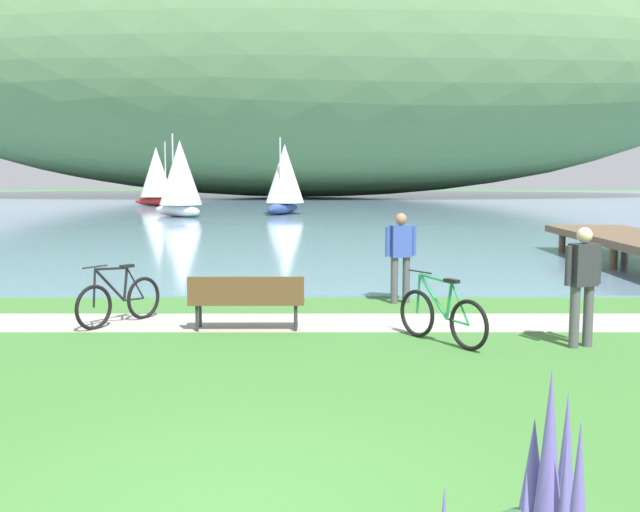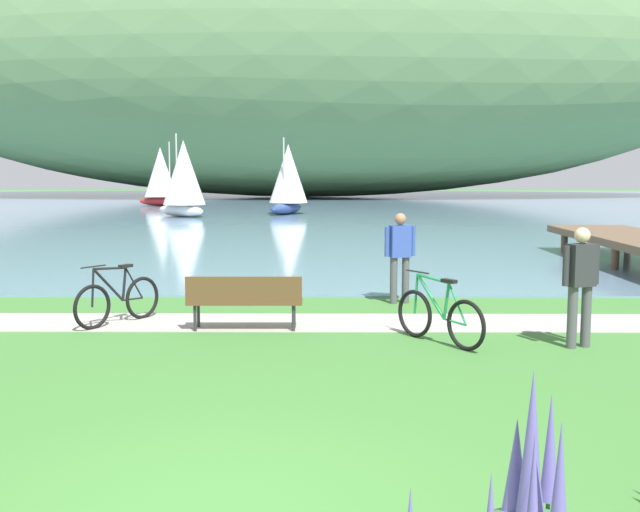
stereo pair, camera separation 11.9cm
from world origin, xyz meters
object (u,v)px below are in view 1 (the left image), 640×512
(bicycle_leaning_near_bench, at_px, (118,300))
(sailboat_toward_hillside, at_px, (283,178))
(bicycle_beside_path, at_px, (441,316))
(person_on_the_grass, at_px, (582,279))
(sailboat_mid_bay, at_px, (156,176))
(sailboat_nearest_to_shore, at_px, (179,178))
(person_at_shoreline, at_px, (399,252))
(park_bench_near_camera, at_px, (245,298))

(bicycle_leaning_near_bench, height_order, sailboat_toward_hillside, sailboat_toward_hillside)
(bicycle_beside_path, xyz_separation_m, sailboat_toward_hillside, (-3.80, 32.34, 1.68))
(bicycle_beside_path, relative_size, person_on_the_grass, 0.86)
(bicycle_leaning_near_bench, height_order, sailboat_mid_bay, sailboat_mid_bay)
(bicycle_beside_path, bearing_deg, person_on_the_grass, -6.75)
(person_on_the_grass, distance_m, sailboat_nearest_to_shore, 31.80)
(sailboat_nearest_to_shore, height_order, sailboat_toward_hillside, sailboat_nearest_to_shore)
(bicycle_beside_path, height_order, person_on_the_grass, person_on_the_grass)
(bicycle_leaning_near_bench, distance_m, person_at_shoreline, 5.22)
(park_bench_near_camera, distance_m, sailboat_nearest_to_shore, 29.39)
(sailboat_nearest_to_shore, bearing_deg, person_at_shoreline, -71.00)
(bicycle_beside_path, height_order, sailboat_nearest_to_shore, sailboat_nearest_to_shore)
(bicycle_leaning_near_bench, relative_size, sailboat_toward_hillside, 0.35)
(sailboat_nearest_to_shore, bearing_deg, bicycle_leaning_near_bench, -81.47)
(park_bench_near_camera, height_order, person_on_the_grass, person_on_the_grass)
(bicycle_beside_path, bearing_deg, sailboat_nearest_to_shore, 107.42)
(bicycle_beside_path, relative_size, sailboat_mid_bay, 0.33)
(park_bench_near_camera, distance_m, bicycle_leaning_near_bench, 2.18)
(park_bench_near_camera, xyz_separation_m, sailboat_toward_hillside, (-0.89, 31.49, 1.56))
(park_bench_near_camera, height_order, sailboat_toward_hillside, sailboat_toward_hillside)
(person_at_shoreline, distance_m, sailboat_nearest_to_shore, 27.71)
(sailboat_mid_bay, bearing_deg, sailboat_nearest_to_shore, -72.52)
(person_on_the_grass, bearing_deg, park_bench_near_camera, 167.40)
(sailboat_toward_hillside, bearing_deg, person_at_shoreline, -83.02)
(bicycle_leaning_near_bench, distance_m, sailboat_mid_bay, 41.28)
(bicycle_beside_path, distance_m, sailboat_nearest_to_shore, 30.98)
(bicycle_beside_path, relative_size, sailboat_toward_hillside, 0.34)
(bicycle_leaning_near_bench, relative_size, sailboat_nearest_to_shore, 0.34)
(sailboat_nearest_to_shore, bearing_deg, sailboat_toward_hillside, 27.42)
(person_at_shoreline, height_order, sailboat_nearest_to_shore, sailboat_nearest_to_shore)
(bicycle_leaning_near_bench, relative_size, sailboat_mid_bay, 0.34)
(sailboat_nearest_to_shore, bearing_deg, park_bench_near_camera, -77.51)
(park_bench_near_camera, height_order, person_at_shoreline, person_at_shoreline)
(person_at_shoreline, height_order, person_on_the_grass, same)
(person_on_the_grass, height_order, sailboat_nearest_to_shore, sailboat_nearest_to_shore)
(bicycle_leaning_near_bench, bearing_deg, sailboat_mid_bay, 101.31)
(bicycle_beside_path, bearing_deg, sailboat_toward_hillside, 96.70)
(sailboat_mid_bay, relative_size, sailboat_toward_hillside, 1.03)
(bicycle_leaning_near_bench, xyz_separation_m, sailboat_nearest_to_shore, (-4.22, 28.16, 1.74))
(person_at_shoreline, height_order, sailboat_toward_hillside, sailboat_toward_hillside)
(person_on_the_grass, xyz_separation_m, sailboat_nearest_to_shore, (-11.20, 29.74, 1.16))
(park_bench_near_camera, xyz_separation_m, bicycle_beside_path, (2.91, -0.86, -0.12))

